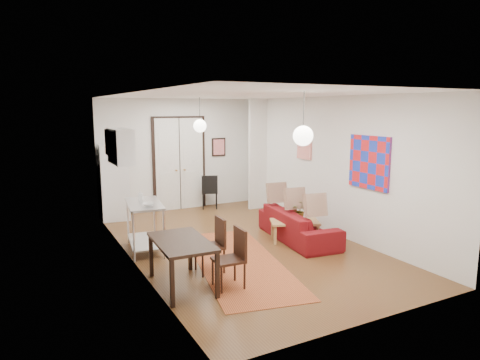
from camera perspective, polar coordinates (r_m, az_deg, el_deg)
name	(u,v)px	position (r m, az deg, el deg)	size (l,w,h in m)	color
floor	(240,244)	(8.52, 0.04, -8.59)	(7.00, 7.00, 0.00)	brown
ceiling	(240,95)	(8.10, 0.04, 11.30)	(4.20, 7.00, 0.02)	white
wall_back	(179,154)	(11.38, -8.18, 3.39)	(4.20, 0.02, 2.90)	silver
wall_front	(375,210)	(5.39, 17.61, -3.80)	(4.20, 0.02, 2.90)	silver
wall_left	(130,180)	(7.46, -14.41, -0.03)	(0.02, 7.00, 2.90)	silver
wall_right	(327,165)	(9.34, 11.54, 1.96)	(0.02, 7.00, 2.90)	silver
double_doors	(179,164)	(11.36, -8.07, 2.11)	(1.44, 0.06, 2.50)	white
stub_partition	(258,154)	(11.29, 2.36, 3.43)	(0.50, 0.10, 2.90)	silver
wall_cabinet	(121,146)	(8.90, -15.64, 4.35)	(0.35, 1.00, 0.70)	silver
painting_popart	(369,162)	(8.37, 16.84, 2.26)	(0.05, 1.00, 1.00)	red
painting_abstract	(304,146)	(9.91, 8.58, 4.51)	(0.05, 0.50, 0.60)	white
poster_back	(219,147)	(11.77, -2.85, 4.41)	(0.40, 0.03, 0.50)	red
print_left	(108,142)	(9.35, -17.20, 4.82)	(0.03, 0.44, 0.54)	#A77A45
pendant_back	(200,126)	(9.92, -5.37, 7.19)	(0.30, 0.30, 0.80)	white
pendant_front	(303,136)	(6.40, 8.41, 5.86)	(0.30, 0.30, 0.80)	white
kilim_rug	(238,262)	(7.60, -0.27, -10.85)	(1.37, 3.66, 0.01)	#AE532B
sofa	(298,225)	(8.82, 7.78, -5.93)	(0.84, 2.14, 0.63)	maroon
coffee_table	(295,224)	(8.69, 7.31, -5.79)	(1.08, 0.88, 0.42)	#A87C4F
potted_plant	(299,210)	(8.68, 7.89, -4.04)	(0.37, 0.32, 0.41)	#31632C
kitchen_counter	(145,220)	(8.20, -12.59, -5.20)	(0.76, 1.28, 0.92)	silver
bowl	(148,205)	(7.83, -12.11, -3.22)	(0.22, 0.22, 0.05)	silver
soap_bottle	(140,195)	(8.34, -13.14, -2.00)	(0.09, 0.09, 0.19)	#539DB3
fridge	(115,182)	(10.66, -16.37, -0.32)	(0.63, 0.63, 1.79)	white
dining_table	(182,246)	(6.47, -7.79, -8.66)	(0.80, 1.33, 0.72)	black
dining_chair_near	(207,240)	(7.11, -4.38, -7.99)	(0.45, 0.61, 0.89)	#341B10
dining_chair_far	(226,253)	(6.50, -1.91, -9.66)	(0.45, 0.61, 0.89)	#341B10
black_side_chair	(208,188)	(11.53, -4.24, -1.07)	(0.54, 0.56, 0.91)	black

